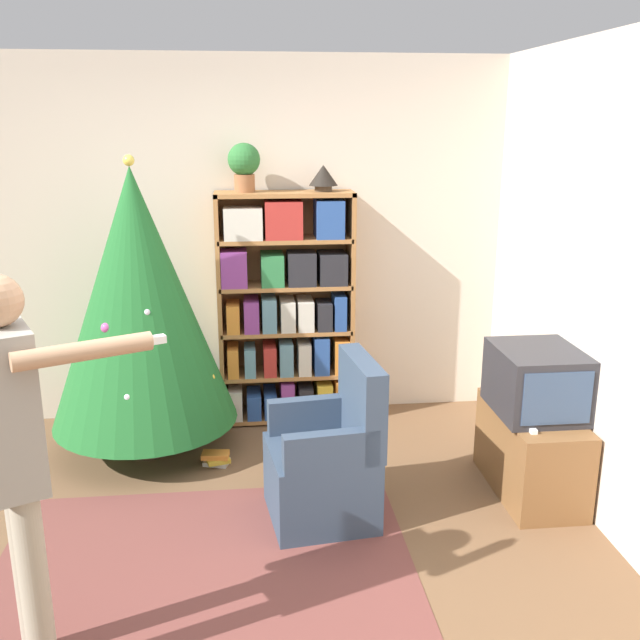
% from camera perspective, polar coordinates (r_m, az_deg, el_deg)
% --- Properties ---
extents(ground_plane, '(14.00, 14.00, 0.00)m').
position_cam_1_polar(ground_plane, '(3.62, -6.30, -20.89)').
color(ground_plane, brown).
extents(wall_back, '(8.00, 0.10, 2.60)m').
position_cam_1_polar(wall_back, '(5.24, -6.73, 6.22)').
color(wall_back, beige).
rests_on(wall_back, ground_plane).
extents(area_rug, '(2.09, 1.72, 0.01)m').
position_cam_1_polar(area_rug, '(3.73, -9.28, -19.76)').
color(area_rug, brown).
rests_on(area_rug, ground_plane).
extents(bookshelf, '(0.96, 0.30, 1.68)m').
position_cam_1_polar(bookshelf, '(5.12, -2.63, 0.86)').
color(bookshelf, '#A8703D').
rests_on(bookshelf, ground_plane).
extents(tv_stand, '(0.41, 0.82, 0.51)m').
position_cam_1_polar(tv_stand, '(4.48, 16.52, -10.06)').
color(tv_stand, brown).
rests_on(tv_stand, ground_plane).
extents(television, '(0.47, 0.55, 0.38)m').
position_cam_1_polar(television, '(4.31, 16.99, -4.68)').
color(television, '#28282D').
rests_on(television, tv_stand).
extents(game_remote, '(0.04, 0.12, 0.02)m').
position_cam_1_polar(game_remote, '(4.12, 16.49, -8.30)').
color(game_remote, white).
rests_on(game_remote, tv_stand).
extents(christmas_tree, '(1.21, 1.21, 1.95)m').
position_cam_1_polar(christmas_tree, '(4.71, -14.31, 1.62)').
color(christmas_tree, '#4C3323').
rests_on(christmas_tree, ground_plane).
extents(armchair, '(0.63, 0.62, 0.92)m').
position_cam_1_polar(armchair, '(4.02, 0.65, -11.39)').
color(armchair, '#334256').
rests_on(armchair, ground_plane).
extents(standing_person, '(0.73, 0.43, 1.64)m').
position_cam_1_polar(standing_person, '(2.92, -23.06, -9.52)').
color(standing_person, '#9E937F').
rests_on(standing_person, ground_plane).
extents(potted_plant, '(0.22, 0.22, 0.33)m').
position_cam_1_polar(potted_plant, '(4.95, -6.10, 12.33)').
color(potted_plant, '#935B38').
rests_on(potted_plant, bookshelf).
extents(table_lamp, '(0.20, 0.20, 0.18)m').
position_cam_1_polar(table_lamp, '(4.99, 0.27, 11.42)').
color(table_lamp, '#473828').
rests_on(table_lamp, bookshelf).
extents(book_pile_near_tree, '(0.19, 0.19, 0.09)m').
position_cam_1_polar(book_pile_near_tree, '(4.74, -8.29, -10.88)').
color(book_pile_near_tree, beige).
rests_on(book_pile_near_tree, ground_plane).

